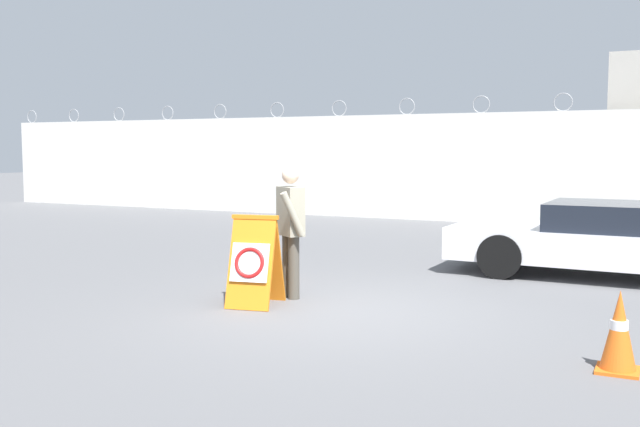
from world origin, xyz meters
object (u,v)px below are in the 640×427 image
object	(u,v)px
barricade_sign	(254,261)
traffic_cone_mid	(270,258)
parked_car_rear_sedan	(614,239)
traffic_cone_far	(619,332)
security_guard	(290,225)

from	to	relation	value
barricade_sign	traffic_cone_mid	distance (m)	1.84
barricade_sign	parked_car_rear_sedan	world-z (taller)	parked_car_rear_sedan
barricade_sign	traffic_cone_far	world-z (taller)	barricade_sign
traffic_cone_far	parked_car_rear_sedan	size ratio (longest dim) A/B	0.15
barricade_sign	traffic_cone_far	bearing A→B (deg)	-22.35
traffic_cone_far	parked_car_rear_sedan	world-z (taller)	parked_car_rear_sedan
security_guard	traffic_cone_far	xyz separation A→B (m)	(4.12, -1.49, -0.61)
traffic_cone_mid	traffic_cone_far	size ratio (longest dim) A/B	0.89
security_guard	traffic_cone_far	bearing A→B (deg)	15.99
security_guard	traffic_cone_mid	bearing A→B (deg)	167.10
security_guard	parked_car_rear_sedan	distance (m)	5.12
traffic_cone_mid	traffic_cone_far	world-z (taller)	traffic_cone_far
security_guard	traffic_cone_mid	xyz separation A→B (m)	(-0.93, 1.06, -0.65)
security_guard	parked_car_rear_sedan	bearing A→B (deg)	78.84
traffic_cone_mid	parked_car_rear_sedan	world-z (taller)	parked_car_rear_sedan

